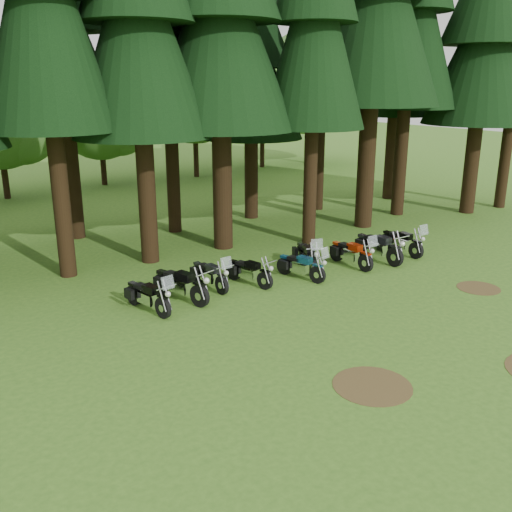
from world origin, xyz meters
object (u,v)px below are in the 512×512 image
object	(u,v)px
motorcycle_2	(210,276)
motorcycle_7	(378,248)
motorcycle_4	(301,267)
motorcycle_1	(180,286)
motorcycle_6	(351,254)
motorcycle_3	(249,273)
motorcycle_8	(402,242)
motorcycle_5	(307,256)
motorcycle_0	(148,297)

from	to	relation	value
motorcycle_2	motorcycle_7	size ratio (longest dim) A/B	0.85
motorcycle_2	motorcycle_4	bearing A→B (deg)	-20.39
motorcycle_1	motorcycle_6	xyz separation A→B (m)	(6.77, -0.50, -0.02)
motorcycle_3	motorcycle_8	size ratio (longest dim) A/B	0.90
motorcycle_4	motorcycle_5	xyz separation A→B (m)	(0.88, 0.74, 0.03)
motorcycle_0	motorcycle_3	distance (m)	3.77
motorcycle_0	motorcycle_4	bearing A→B (deg)	-14.12
motorcycle_2	motorcycle_4	world-z (taller)	motorcycle_2
motorcycle_1	motorcycle_8	xyz separation A→B (m)	(9.52, -0.47, -0.02)
motorcycle_5	motorcycle_6	size ratio (longest dim) A/B	0.98
motorcycle_1	motorcycle_5	xyz separation A→B (m)	(5.25, 0.20, -0.02)
motorcycle_2	motorcycle_3	bearing A→B (deg)	-21.50
motorcycle_0	motorcycle_8	world-z (taller)	motorcycle_8
motorcycle_1	motorcycle_8	size ratio (longest dim) A/B	1.03
motorcycle_2	motorcycle_5	bearing A→B (deg)	-6.20
motorcycle_3	motorcycle_2	bearing A→B (deg)	147.54
motorcycle_1	motorcycle_2	xyz separation A→B (m)	(1.31, 0.44, -0.05)
motorcycle_5	motorcycle_3	bearing A→B (deg)	-154.38
motorcycle_3	motorcycle_8	bearing A→B (deg)	-17.65
motorcycle_0	motorcycle_5	bearing A→B (deg)	-7.17
motorcycle_2	motorcycle_3	size ratio (longest dim) A/B	1.04
motorcycle_4	motorcycle_7	xyz separation A→B (m)	(3.73, -0.03, 0.07)
motorcycle_0	motorcycle_7	size ratio (longest dim) A/B	0.88
motorcycle_3	motorcycle_7	bearing A→B (deg)	-19.63
motorcycle_3	motorcycle_4	world-z (taller)	motorcycle_4
motorcycle_0	motorcycle_1	xyz separation A→B (m)	(1.19, 0.24, 0.04)
motorcycle_4	motorcycle_8	size ratio (longest dim) A/B	0.92
motorcycle_6	motorcycle_8	size ratio (longest dim) A/B	1.00
motorcycle_1	motorcycle_4	world-z (taller)	motorcycle_4
motorcycle_0	motorcycle_5	distance (m)	6.46
motorcycle_4	motorcycle_7	size ratio (longest dim) A/B	0.84
motorcycle_1	motorcycle_8	bearing A→B (deg)	-19.31
motorcycle_4	motorcycle_5	bearing A→B (deg)	25.79
motorcycle_4	motorcycle_6	xyz separation A→B (m)	(2.40, 0.03, 0.03)
motorcycle_5	motorcycle_6	xyz separation A→B (m)	(1.52, -0.70, -0.00)
motorcycle_2	motorcycle_8	bearing A→B (deg)	-9.05
motorcycle_1	motorcycle_4	size ratio (longest dim) A/B	1.12
motorcycle_4	motorcycle_5	size ratio (longest dim) A/B	0.95
motorcycle_2	motorcycle_8	xyz separation A→B (m)	(8.21, -0.91, 0.03)
motorcycle_2	motorcycle_1	bearing A→B (deg)	-164.22
motorcycle_1	motorcycle_6	distance (m)	6.79
motorcycle_8	motorcycle_3	bearing A→B (deg)	177.76
motorcycle_1	motorcycle_3	size ratio (longest dim) A/B	1.15
motorcycle_3	motorcycle_4	bearing A→B (deg)	-30.57
motorcycle_0	motorcycle_6	size ratio (longest dim) A/B	0.96
motorcycle_4	motorcycle_0	bearing A→B (deg)	162.69
motorcycle_1	motorcycle_3	distance (m)	2.57
motorcycle_0	motorcycle_7	distance (m)	9.31
motorcycle_5	motorcycle_2	bearing A→B (deg)	-161.90
motorcycle_5	motorcycle_1	bearing A→B (deg)	-156.25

